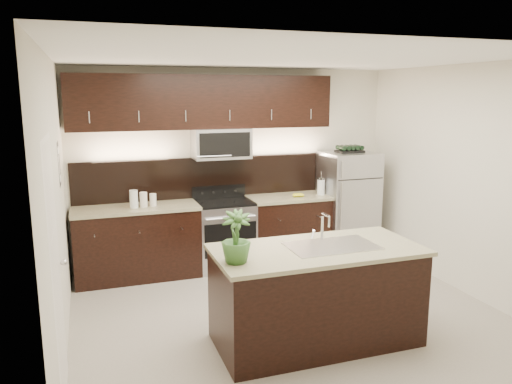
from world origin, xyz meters
TOP-DOWN VIEW (x-y plane):
  - ground at (0.00, 0.00)m, footprint 4.50×4.50m
  - room_walls at (-0.11, -0.04)m, footprint 4.52×4.02m
  - counter_run at (-0.46, 1.69)m, footprint 3.51×0.65m
  - upper_fixtures at (-0.43, 1.84)m, footprint 3.49×0.40m
  - island at (0.02, -0.62)m, footprint 1.96×0.96m
  - sink_faucet at (0.17, -0.61)m, footprint 0.84×0.50m
  - refrigerator at (1.61, 1.63)m, footprint 0.74×0.67m
  - wine_rack at (1.61, 1.63)m, footprint 0.38×0.23m
  - plant at (-0.81, -0.77)m, footprint 0.31×0.31m
  - canisters at (-1.35, 1.65)m, footprint 0.34×0.12m
  - french_press at (1.17, 1.64)m, footprint 0.11×0.11m
  - bananas at (0.75, 1.61)m, footprint 0.19×0.16m

SIDE VIEW (x-z plane):
  - ground at x=0.00m, z-range 0.00..0.00m
  - counter_run at x=-0.46m, z-range 0.00..0.94m
  - island at x=0.02m, z-range 0.00..0.94m
  - refrigerator at x=1.61m, z-range 0.00..1.53m
  - sink_faucet at x=0.17m, z-range 0.81..1.10m
  - bananas at x=0.75m, z-range 0.94..0.99m
  - canisters at x=-1.35m, z-range 0.93..1.15m
  - french_press at x=1.17m, z-range 0.90..1.22m
  - plant at x=-0.81m, z-range 0.94..1.39m
  - wine_rack at x=1.61m, z-range 1.53..1.62m
  - room_walls at x=-0.11m, z-range 0.34..3.05m
  - upper_fixtures at x=-0.43m, z-range 1.31..2.97m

